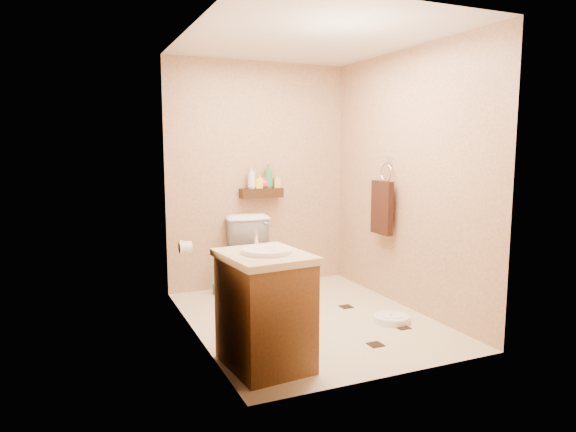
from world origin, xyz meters
name	(u,v)px	position (x,y,z in m)	size (l,w,h in m)	color
ground	(309,319)	(0.00, 0.00, 0.00)	(2.50, 2.50, 0.00)	beige
wall_back	(259,176)	(0.00, 1.25, 1.20)	(2.00, 0.04, 2.40)	tan
wall_front	(395,197)	(0.00, -1.25, 1.20)	(2.00, 0.04, 2.40)	tan
wall_left	(194,187)	(-1.00, 0.00, 1.20)	(0.04, 2.50, 2.40)	tan
wall_right	(406,180)	(1.00, 0.00, 1.20)	(0.04, 2.50, 2.40)	tan
ceiling	(310,38)	(0.00, 0.00, 2.40)	(2.00, 2.50, 0.02)	silver
wall_shelf	(261,193)	(0.00, 1.17, 1.02)	(0.46, 0.14, 0.10)	#3A200F
floor_accents	(317,319)	(0.07, -0.04, 0.00)	(1.31, 1.42, 0.01)	black
toilet	(256,257)	(-0.19, 0.83, 0.40)	(0.45, 0.79, 0.80)	white
vanity	(265,308)	(-0.70, -0.75, 0.41)	(0.60, 0.70, 0.92)	brown
bathroom_scale	(391,319)	(0.62, -0.36, 0.03)	(0.41, 0.41, 0.06)	white
toilet_brush	(217,280)	(-0.53, 1.06, 0.15)	(0.10, 0.10, 0.42)	#175E59
towel_ring	(382,205)	(0.91, 0.25, 0.95)	(0.12, 0.30, 0.76)	silver
toilet_paper	(185,247)	(-0.94, 0.65, 0.60)	(0.12, 0.11, 0.12)	white
bottle_a	(252,178)	(-0.11, 1.17, 1.19)	(0.09, 0.09, 0.23)	silver
bottle_b	(260,181)	(-0.01, 1.17, 1.15)	(0.07, 0.07, 0.16)	#FFFA35
bottle_c	(264,182)	(0.03, 1.17, 1.14)	(0.10, 0.10, 0.13)	#F21C45
bottle_d	(268,176)	(0.08, 1.17, 1.20)	(0.10, 0.10, 0.26)	#2C864B
bottle_e	(277,181)	(0.18, 1.17, 1.15)	(0.07, 0.07, 0.15)	#E6B44C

